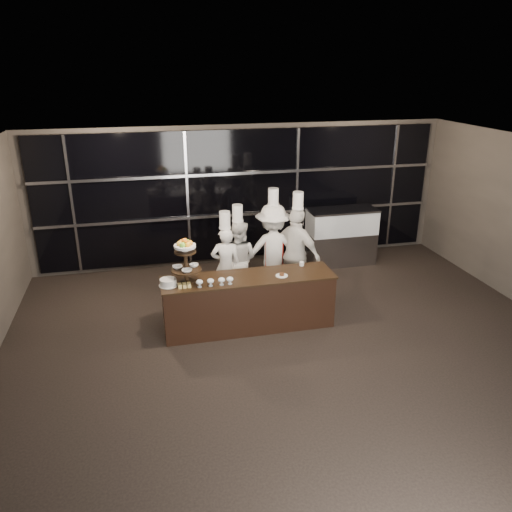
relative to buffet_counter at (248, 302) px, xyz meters
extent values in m
plane|color=black|center=(0.55, -1.94, -0.47)|extent=(10.00, 10.00, 0.00)
plane|color=black|center=(0.55, -1.94, 2.53)|extent=(10.00, 10.00, 0.00)
plane|color=#473F38|center=(0.55, 3.06, 1.03)|extent=(9.00, 0.00, 9.00)
cube|color=black|center=(0.55, 3.00, 1.03)|extent=(8.60, 0.04, 2.80)
cube|color=#A5A5AA|center=(0.55, 2.95, 0.63)|extent=(8.60, 0.06, 0.06)
cube|color=#A5A5AA|center=(0.55, 2.95, 1.53)|extent=(8.60, 0.06, 0.06)
cube|color=#A5A5AA|center=(-2.95, 2.97, 1.03)|extent=(0.05, 0.05, 2.80)
cube|color=#A5A5AA|center=(-0.65, 2.97, 1.03)|extent=(0.05, 0.05, 2.80)
cube|color=#A5A5AA|center=(1.75, 2.97, 1.03)|extent=(0.05, 0.05, 2.80)
cube|color=#A5A5AA|center=(4.05, 2.97, 1.03)|extent=(0.05, 0.05, 2.80)
cube|color=black|center=(0.00, 0.00, -0.02)|extent=(2.80, 0.70, 0.90)
cube|color=black|center=(0.00, 0.00, 0.44)|extent=(2.84, 0.74, 0.03)
cylinder|color=black|center=(-1.00, 0.00, 0.47)|extent=(0.24, 0.24, 0.03)
cylinder|color=black|center=(-1.00, 0.00, 0.80)|extent=(0.06, 0.06, 0.70)
cylinder|color=black|center=(-1.00, 0.00, 0.67)|extent=(0.48, 0.48, 0.02)
cylinder|color=black|center=(-1.00, 0.00, 0.97)|extent=(0.34, 0.34, 0.02)
cylinder|color=white|center=(-1.00, 0.00, 1.02)|extent=(0.10, 0.10, 0.06)
cylinder|color=white|center=(-1.00, 0.00, 1.07)|extent=(0.34, 0.34, 0.04)
sphere|color=orange|center=(-0.92, 0.00, 1.11)|extent=(0.09, 0.09, 0.09)
sphere|color=#63A62A|center=(-0.96, 0.07, 1.11)|extent=(0.09, 0.09, 0.09)
sphere|color=orange|center=(-1.04, 0.07, 1.11)|extent=(0.09, 0.09, 0.09)
sphere|color=yellow|center=(-1.08, 0.00, 1.11)|extent=(0.09, 0.09, 0.09)
sphere|color=#78C332|center=(-1.04, -0.07, 1.11)|extent=(0.09, 0.09, 0.09)
sphere|color=#FFA215|center=(-0.96, -0.07, 1.11)|extent=(0.09, 0.09, 0.09)
sphere|color=orange|center=(-1.00, 0.00, 1.15)|extent=(0.09, 0.09, 0.09)
imported|color=white|center=(-1.13, 0.06, 0.71)|extent=(0.16, 0.16, 0.04)
imported|color=white|center=(-0.87, 0.06, 0.71)|extent=(0.15, 0.15, 0.05)
imported|color=white|center=(-1.00, -0.12, 0.71)|extent=(0.16, 0.16, 0.04)
cylinder|color=silver|center=(-0.83, -0.22, 0.46)|extent=(0.07, 0.07, 0.01)
cylinder|color=silver|center=(-0.83, -0.22, 0.49)|extent=(0.02, 0.02, 0.05)
ellipsoid|color=silver|center=(-0.83, -0.22, 0.54)|extent=(0.11, 0.11, 0.08)
ellipsoid|color=green|center=(-0.83, -0.22, 0.54)|extent=(0.08, 0.08, 0.05)
cylinder|color=silver|center=(-0.65, -0.22, 0.46)|extent=(0.07, 0.07, 0.01)
cylinder|color=silver|center=(-0.65, -0.22, 0.49)|extent=(0.02, 0.02, 0.05)
ellipsoid|color=silver|center=(-0.65, -0.22, 0.54)|extent=(0.11, 0.11, 0.08)
ellipsoid|color=red|center=(-0.65, -0.22, 0.54)|extent=(0.08, 0.08, 0.05)
cylinder|color=silver|center=(-0.48, -0.22, 0.46)|extent=(0.07, 0.07, 0.01)
cylinder|color=silver|center=(-0.48, -0.22, 0.49)|extent=(0.02, 0.02, 0.05)
ellipsoid|color=silver|center=(-0.48, -0.22, 0.54)|extent=(0.11, 0.11, 0.08)
ellipsoid|color=beige|center=(-0.48, -0.22, 0.54)|extent=(0.08, 0.08, 0.05)
cylinder|color=silver|center=(-0.34, -0.22, 0.46)|extent=(0.07, 0.07, 0.01)
cylinder|color=silver|center=(-0.34, -0.22, 0.49)|extent=(0.02, 0.02, 0.05)
ellipsoid|color=silver|center=(-0.34, -0.22, 0.54)|extent=(0.11, 0.11, 0.08)
ellipsoid|color=#541F11|center=(-0.34, -0.22, 0.54)|extent=(0.08, 0.08, 0.05)
cylinder|color=white|center=(-1.29, -0.05, 0.46)|extent=(0.30, 0.30, 0.01)
cylinder|color=silver|center=(-1.29, -0.05, 0.51)|extent=(0.26, 0.26, 0.10)
cube|color=#F1D376|center=(-1.12, -0.20, 0.48)|extent=(0.06, 0.06, 0.05)
cube|color=#F1D376|center=(-1.05, -0.20, 0.48)|extent=(0.06, 0.06, 0.05)
cube|color=#F1D376|center=(-0.98, -0.20, 0.48)|extent=(0.06, 0.06, 0.05)
cube|color=#F1D376|center=(-1.12, -0.13, 0.48)|extent=(0.06, 0.06, 0.05)
cube|color=#F1D376|center=(-1.05, -0.13, 0.48)|extent=(0.06, 0.06, 0.05)
cube|color=#F1D376|center=(-0.98, -0.13, 0.48)|extent=(0.06, 0.06, 0.05)
cylinder|color=white|center=(0.54, -0.10, 0.46)|extent=(0.20, 0.20, 0.01)
cylinder|color=#4C2814|center=(0.54, -0.10, 0.49)|extent=(0.08, 0.08, 0.04)
cylinder|color=white|center=(1.00, 0.25, 0.49)|extent=(0.08, 0.08, 0.07)
cube|color=#A5A5AA|center=(2.61, 2.36, -0.12)|extent=(1.47, 0.63, 0.70)
cube|color=silver|center=(2.61, 2.36, 0.48)|extent=(1.47, 0.63, 0.50)
cube|color=#FFC67F|center=(2.61, 2.36, 0.48)|extent=(1.36, 0.52, 0.40)
cube|color=#A5A5AA|center=(2.61, 2.36, 0.75)|extent=(1.49, 0.65, 0.04)
imported|color=white|center=(-0.20, 0.98, 0.26)|extent=(0.58, 0.43, 1.46)
cylinder|color=white|center=(-0.20, 0.98, 1.15)|extent=(0.19, 0.19, 0.30)
cylinder|color=white|center=(-0.20, 0.98, 1.00)|extent=(0.21, 0.21, 0.03)
imported|color=silver|center=(0.07, 1.18, 0.29)|extent=(0.92, 0.85, 1.51)
cylinder|color=white|center=(0.07, 1.18, 1.19)|extent=(0.19, 0.19, 0.30)
cylinder|color=white|center=(0.07, 1.18, 1.05)|extent=(0.21, 0.21, 0.03)
imported|color=white|center=(0.73, 1.17, 0.42)|extent=(1.21, 0.78, 1.78)
cylinder|color=white|center=(0.73, 1.17, 1.46)|extent=(0.19, 0.19, 0.30)
cylinder|color=white|center=(0.73, 1.17, 1.32)|extent=(0.21, 0.21, 0.03)
cube|color=red|center=(0.73, 1.05, 0.42)|extent=(0.34, 0.03, 0.66)
imported|color=white|center=(1.11, 0.89, 0.41)|extent=(0.95, 1.08, 1.75)
cylinder|color=white|center=(1.11, 0.89, 1.44)|extent=(0.19, 0.19, 0.30)
cylinder|color=white|center=(1.11, 0.89, 1.29)|extent=(0.21, 0.21, 0.03)
camera|label=1|loc=(-1.59, -7.28, 3.71)|focal=35.00mm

